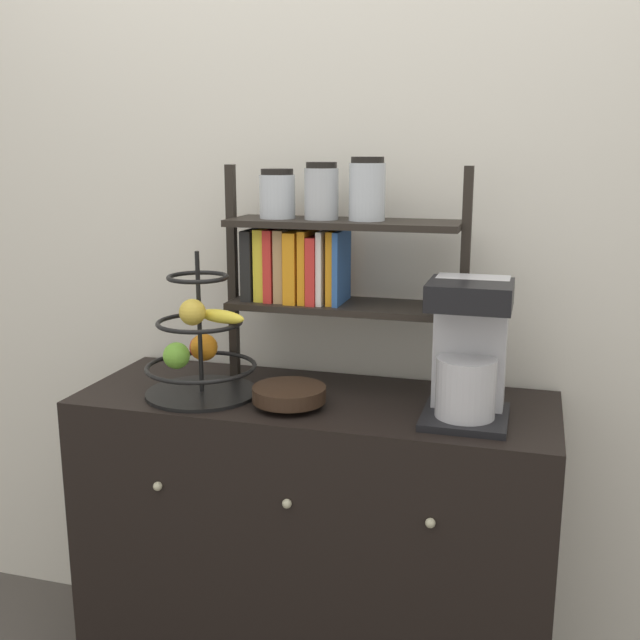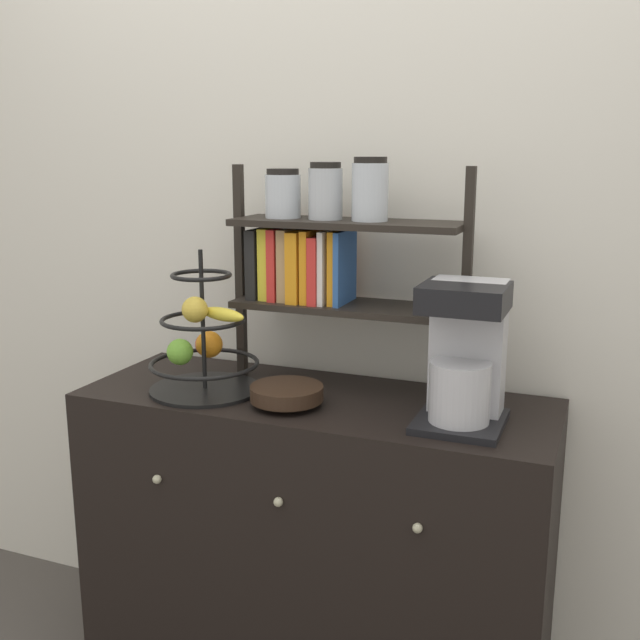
# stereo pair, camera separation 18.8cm
# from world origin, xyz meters

# --- Properties ---
(wall_back) EXTENTS (7.00, 0.05, 2.60)m
(wall_back) POSITION_xyz_m (0.00, 0.51, 1.30)
(wall_back) COLOR silver
(wall_back) RESTS_ON ground_plane
(sideboard) EXTENTS (1.28, 0.49, 0.90)m
(sideboard) POSITION_xyz_m (0.00, 0.23, 0.45)
(sideboard) COLOR black
(sideboard) RESTS_ON ground_plane
(coffee_maker) EXTENTS (0.21, 0.23, 0.35)m
(coffee_maker) POSITION_xyz_m (0.41, 0.19, 1.07)
(coffee_maker) COLOR black
(coffee_maker) RESTS_ON sideboard
(fruit_stand) EXTENTS (0.30, 0.30, 0.39)m
(fruit_stand) POSITION_xyz_m (-0.31, 0.17, 1.02)
(fruit_stand) COLOR black
(fruit_stand) RESTS_ON sideboard
(wooden_bowl) EXTENTS (0.19, 0.19, 0.05)m
(wooden_bowl) POSITION_xyz_m (-0.04, 0.14, 0.93)
(wooden_bowl) COLOR black
(wooden_bowl) RESTS_ON sideboard
(shelf_hutch) EXTENTS (0.67, 0.20, 0.63)m
(shelf_hutch) POSITION_xyz_m (-0.02, 0.34, 1.29)
(shelf_hutch) COLOR black
(shelf_hutch) RESTS_ON sideboard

